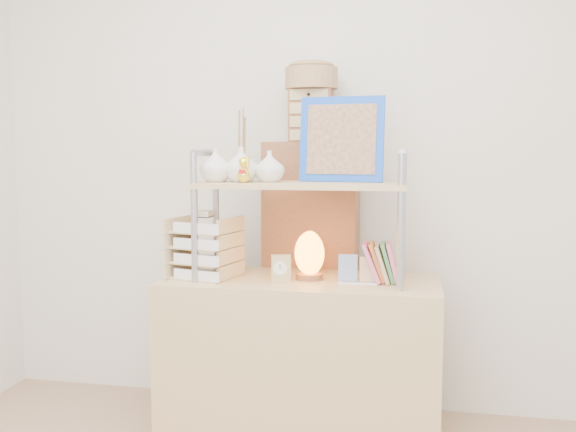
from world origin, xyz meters
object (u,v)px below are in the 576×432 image
at_px(desk, 300,362).
at_px(letter_tray, 203,251).
at_px(cabinet, 311,279).
at_px(salt_lamp, 309,255).

relative_size(desk, letter_tray, 4.03).
xyz_separation_m(cabinet, salt_lamp, (0.05, -0.36, 0.18)).
distance_m(desk, letter_tray, 0.65).
xyz_separation_m(desk, cabinet, (-0.01, 0.37, 0.30)).
xyz_separation_m(letter_tray, salt_lamp, (0.46, 0.06, -0.01)).
bearing_deg(salt_lamp, desk, -166.94).
height_order(desk, letter_tray, letter_tray).
bearing_deg(cabinet, salt_lamp, -81.76).
distance_m(desk, cabinet, 0.48).
relative_size(desk, salt_lamp, 5.67).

